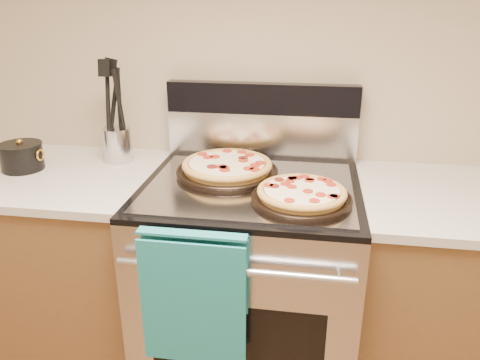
# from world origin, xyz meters

# --- Properties ---
(wall_back) EXTENTS (4.00, 0.00, 4.00)m
(wall_back) POSITION_xyz_m (0.00, 2.00, 1.35)
(wall_back) COLOR tan
(wall_back) RESTS_ON ground
(range_body) EXTENTS (0.76, 0.68, 0.90)m
(range_body) POSITION_xyz_m (0.00, 1.65, 0.45)
(range_body) COLOR #B7B7BC
(range_body) RESTS_ON ground
(oven_window) EXTENTS (0.56, 0.01, 0.40)m
(oven_window) POSITION_xyz_m (0.00, 1.31, 0.45)
(oven_window) COLOR black
(oven_window) RESTS_ON range_body
(cooktop) EXTENTS (0.76, 0.68, 0.02)m
(cooktop) POSITION_xyz_m (0.00, 1.65, 0.91)
(cooktop) COLOR black
(cooktop) RESTS_ON range_body
(backsplash_lower) EXTENTS (0.76, 0.06, 0.18)m
(backsplash_lower) POSITION_xyz_m (0.00, 1.96, 1.01)
(backsplash_lower) COLOR silver
(backsplash_lower) RESTS_ON cooktop
(backsplash_upper) EXTENTS (0.76, 0.06, 0.12)m
(backsplash_upper) POSITION_xyz_m (0.00, 1.96, 1.16)
(backsplash_upper) COLOR black
(backsplash_upper) RESTS_ON backsplash_lower
(oven_handle) EXTENTS (0.70, 0.03, 0.03)m
(oven_handle) POSITION_xyz_m (0.00, 1.27, 0.80)
(oven_handle) COLOR silver
(oven_handle) RESTS_ON range_body
(dish_towel) EXTENTS (0.32, 0.05, 0.42)m
(dish_towel) POSITION_xyz_m (-0.12, 1.27, 0.70)
(dish_towel) COLOR teal
(dish_towel) RESTS_ON oven_handle
(foil_sheet) EXTENTS (0.70, 0.55, 0.01)m
(foil_sheet) POSITION_xyz_m (0.00, 1.62, 0.92)
(foil_sheet) COLOR gray
(foil_sheet) RESTS_ON cooktop
(cabinet_left) EXTENTS (1.00, 0.62, 0.88)m
(cabinet_left) POSITION_xyz_m (-0.88, 1.68, 0.44)
(cabinet_left) COLOR brown
(cabinet_left) RESTS_ON ground
(countertop_left) EXTENTS (1.02, 0.64, 0.03)m
(countertop_left) POSITION_xyz_m (-0.88, 1.68, 0.90)
(countertop_left) COLOR beige
(countertop_left) RESTS_ON cabinet_left
(pepperoni_pizza_back) EXTENTS (0.44, 0.44, 0.05)m
(pepperoni_pizza_back) POSITION_xyz_m (-0.10, 1.72, 0.95)
(pepperoni_pizza_back) COLOR #B17E36
(pepperoni_pizza_back) RESTS_ON foil_sheet
(pepperoni_pizza_front) EXTENTS (0.33, 0.33, 0.04)m
(pepperoni_pizza_front) POSITION_xyz_m (0.18, 1.52, 0.95)
(pepperoni_pizza_front) COLOR #B17E36
(pepperoni_pizza_front) RESTS_ON foil_sheet
(utensil_crock) EXTENTS (0.14, 0.14, 0.14)m
(utensil_crock) POSITION_xyz_m (-0.57, 1.84, 0.98)
(utensil_crock) COLOR silver
(utensil_crock) RESTS_ON countertop_left
(saucepan) EXTENTS (0.16, 0.16, 0.10)m
(saucepan) POSITION_xyz_m (-0.90, 1.69, 0.96)
(saucepan) COLOR black
(saucepan) RESTS_ON countertop_left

